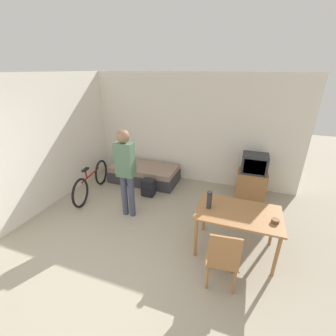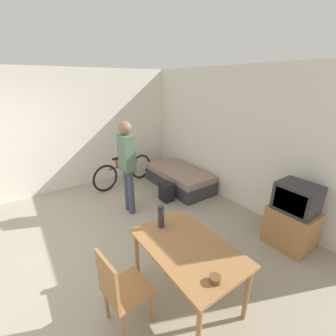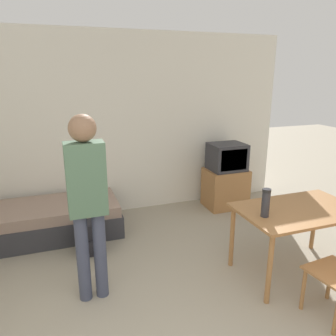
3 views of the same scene
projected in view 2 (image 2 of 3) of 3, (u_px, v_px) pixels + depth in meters
The scene contains 12 objects.
ground_plane at pixel (29, 269), 3.10m from camera, with size 20.00×20.00×0.00m, color #9E937F.
wall_back at pixel (226, 136), 4.66m from camera, with size 5.66×0.06×2.70m.
wall_left at pixel (97, 128), 5.43m from camera, with size 0.06×4.80×2.70m.
daybed at pixel (179, 178), 5.45m from camera, with size 1.75×0.86×0.44m.
tv at pixel (292, 218), 3.39m from camera, with size 0.64×0.49×1.05m.
dining_table at pixel (187, 252), 2.47m from camera, with size 1.27×0.80×0.75m.
wooden_chair at pixel (119, 288), 2.20m from camera, with size 0.47×0.47×0.94m.
bicycle at pixel (124, 172), 5.53m from camera, with size 0.37×1.68×0.74m.
person_standing at pixel (127, 161), 4.10m from camera, with size 0.34×0.24×1.78m.
thermos_flask at pixel (161, 216), 2.71m from camera, with size 0.08×0.08×0.29m.
mate_bowl at pixel (215, 279), 1.99m from camera, with size 0.11×0.11×0.06m.
backpack at pixel (166, 192), 4.81m from camera, with size 0.29×0.25×0.40m.
Camera 2 is at (3.05, 0.20, 2.42)m, focal length 24.00 mm.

